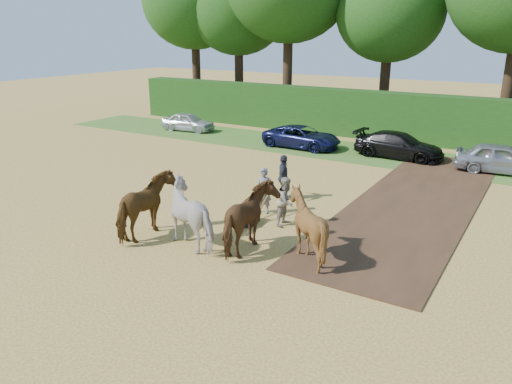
{
  "coord_description": "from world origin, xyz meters",
  "views": [
    {
      "loc": [
        5.9,
        -13.02,
        6.78
      ],
      "look_at": [
        -2.64,
        1.04,
        1.4
      ],
      "focal_mm": 35.0,
      "sensor_mm": 36.0,
      "label": 1
    }
  ],
  "objects_px": {
    "plough_team": "(224,216)",
    "parked_cars": "(454,153)",
    "spectator_near": "(286,201)",
    "spectator_far": "(283,177)"
  },
  "relations": [
    {
      "from": "parked_cars",
      "to": "spectator_near",
      "type": "bearing_deg",
      "value": -106.91
    },
    {
      "from": "spectator_near",
      "to": "plough_team",
      "type": "bearing_deg",
      "value": 166.13
    },
    {
      "from": "spectator_near",
      "to": "spectator_far",
      "type": "distance_m",
      "value": 2.89
    },
    {
      "from": "plough_team",
      "to": "parked_cars",
      "type": "relative_size",
      "value": 0.2
    },
    {
      "from": "spectator_near",
      "to": "spectator_far",
      "type": "relative_size",
      "value": 0.95
    },
    {
      "from": "spectator_near",
      "to": "plough_team",
      "type": "distance_m",
      "value": 2.86
    },
    {
      "from": "plough_team",
      "to": "parked_cars",
      "type": "height_order",
      "value": "plough_team"
    },
    {
      "from": "plough_team",
      "to": "spectator_far",
      "type": "bearing_deg",
      "value": 97.23
    },
    {
      "from": "spectator_near",
      "to": "spectator_far",
      "type": "xyz_separation_m",
      "value": [
        -1.47,
        2.49,
        0.05
      ]
    },
    {
      "from": "spectator_far",
      "to": "parked_cars",
      "type": "bearing_deg",
      "value": -53.58
    }
  ]
}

